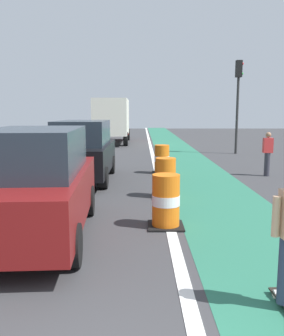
{
  "coord_description": "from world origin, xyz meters",
  "views": [
    {
      "loc": [
        0.32,
        -1.87,
        2.34
      ],
      "look_at": [
        0.31,
        6.25,
        1.1
      ],
      "focal_mm": 39.46,
      "sensor_mm": 36.0,
      "label": 1
    }
  ],
  "objects_px": {
    "parked_suv_second": "(84,150)",
    "pedestrian_crossing": "(268,153)",
    "traffic_barrel_back": "(162,160)",
    "delivery_truck_down_block": "(113,118)",
    "parked_suv_nearest": "(36,183)",
    "traffic_barrel_mid": "(166,178)",
    "traffic_barrel_front": "(166,202)",
    "traffic_light_corner": "(239,90)"
  },
  "relations": [
    {
      "from": "parked_suv_second",
      "to": "traffic_barrel_front",
      "type": "height_order",
      "value": "parked_suv_second"
    },
    {
      "from": "traffic_light_corner",
      "to": "traffic_barrel_front",
      "type": "bearing_deg",
      "value": -109.78
    },
    {
      "from": "traffic_barrel_back",
      "to": "delivery_truck_down_block",
      "type": "distance_m",
      "value": 14.13
    },
    {
      "from": "parked_suv_second",
      "to": "traffic_light_corner",
      "type": "xyz_separation_m",
      "value": [
        7.3,
        8.13,
        2.47
      ]
    },
    {
      "from": "delivery_truck_down_block",
      "to": "traffic_light_corner",
      "type": "distance_m",
      "value": 10.4
    },
    {
      "from": "traffic_barrel_back",
      "to": "pedestrian_crossing",
      "type": "relative_size",
      "value": 0.68
    },
    {
      "from": "parked_suv_nearest",
      "to": "parked_suv_second",
      "type": "xyz_separation_m",
      "value": [
        -0.04,
        5.82,
        0.0
      ]
    },
    {
      "from": "traffic_barrel_front",
      "to": "delivery_truck_down_block",
      "type": "height_order",
      "value": "delivery_truck_down_block"
    },
    {
      "from": "parked_suv_nearest",
      "to": "traffic_barrel_mid",
      "type": "xyz_separation_m",
      "value": [
        2.62,
        3.28,
        -0.5
      ]
    },
    {
      "from": "delivery_truck_down_block",
      "to": "pedestrian_crossing",
      "type": "height_order",
      "value": "delivery_truck_down_block"
    },
    {
      "from": "delivery_truck_down_block",
      "to": "parked_suv_nearest",
      "type": "bearing_deg",
      "value": -89.44
    },
    {
      "from": "traffic_barrel_back",
      "to": "delivery_truck_down_block",
      "type": "height_order",
      "value": "delivery_truck_down_block"
    },
    {
      "from": "traffic_barrel_mid",
      "to": "pedestrian_crossing",
      "type": "xyz_separation_m",
      "value": [
        3.93,
        3.39,
        0.33
      ]
    },
    {
      "from": "pedestrian_crossing",
      "to": "traffic_barrel_back",
      "type": "bearing_deg",
      "value": 171.42
    },
    {
      "from": "parked_suv_second",
      "to": "pedestrian_crossing",
      "type": "xyz_separation_m",
      "value": [
        6.59,
        0.85,
        -0.17
      ]
    },
    {
      "from": "parked_suv_nearest",
      "to": "traffic_light_corner",
      "type": "xyz_separation_m",
      "value": [
        7.26,
        13.95,
        2.47
      ]
    },
    {
      "from": "parked_suv_nearest",
      "to": "traffic_barrel_back",
      "type": "distance_m",
      "value": 7.76
    },
    {
      "from": "parked_suv_nearest",
      "to": "pedestrian_crossing",
      "type": "xyz_separation_m",
      "value": [
        6.55,
        6.66,
        -0.17
      ]
    },
    {
      "from": "traffic_barrel_mid",
      "to": "parked_suv_nearest",
      "type": "bearing_deg",
      "value": -128.65
    },
    {
      "from": "traffic_barrel_back",
      "to": "delivery_truck_down_block",
      "type": "xyz_separation_m",
      "value": [
        -2.94,
        13.76,
        1.31
      ]
    },
    {
      "from": "traffic_barrel_mid",
      "to": "traffic_light_corner",
      "type": "height_order",
      "value": "traffic_light_corner"
    },
    {
      "from": "delivery_truck_down_block",
      "to": "pedestrian_crossing",
      "type": "bearing_deg",
      "value": -64.76
    },
    {
      "from": "delivery_truck_down_block",
      "to": "traffic_light_corner",
      "type": "height_order",
      "value": "traffic_light_corner"
    },
    {
      "from": "parked_suv_second",
      "to": "traffic_barrel_front",
      "type": "distance_m",
      "value": 5.8
    },
    {
      "from": "traffic_barrel_mid",
      "to": "pedestrian_crossing",
      "type": "bearing_deg",
      "value": 40.73
    },
    {
      "from": "parked_suv_second",
      "to": "pedestrian_crossing",
      "type": "bearing_deg",
      "value": 7.33
    },
    {
      "from": "parked_suv_nearest",
      "to": "traffic_barrel_mid",
      "type": "height_order",
      "value": "parked_suv_nearest"
    },
    {
      "from": "parked_suv_nearest",
      "to": "delivery_truck_down_block",
      "type": "relative_size",
      "value": 0.62
    },
    {
      "from": "parked_suv_nearest",
      "to": "delivery_truck_down_block",
      "type": "xyz_separation_m",
      "value": [
        -0.21,
        21.0,
        0.81
      ]
    },
    {
      "from": "parked_suv_second",
      "to": "traffic_barrel_mid",
      "type": "bearing_deg",
      "value": -43.69
    },
    {
      "from": "delivery_truck_down_block",
      "to": "parked_suv_second",
      "type": "bearing_deg",
      "value": -89.37
    },
    {
      "from": "traffic_barrel_front",
      "to": "traffic_barrel_back",
      "type": "bearing_deg",
      "value": 87.66
    },
    {
      "from": "parked_suv_second",
      "to": "pedestrian_crossing",
      "type": "relative_size",
      "value": 2.86
    },
    {
      "from": "traffic_barrel_back",
      "to": "traffic_light_corner",
      "type": "distance_m",
      "value": 8.62
    },
    {
      "from": "traffic_light_corner",
      "to": "traffic_barrel_back",
      "type": "bearing_deg",
      "value": -124.01
    },
    {
      "from": "traffic_barrel_front",
      "to": "traffic_barrel_back",
      "type": "xyz_separation_m",
      "value": [
        0.27,
        6.63,
        0.0
      ]
    },
    {
      "from": "parked_suv_nearest",
      "to": "traffic_barrel_front",
      "type": "xyz_separation_m",
      "value": [
        2.46,
        0.61,
        -0.5
      ]
    },
    {
      "from": "traffic_barrel_back",
      "to": "traffic_barrel_mid",
      "type": "bearing_deg",
      "value": -91.59
    },
    {
      "from": "traffic_barrel_front",
      "to": "delivery_truck_down_block",
      "type": "distance_m",
      "value": 20.61
    },
    {
      "from": "parked_suv_second",
      "to": "traffic_barrel_mid",
      "type": "relative_size",
      "value": 4.22
    },
    {
      "from": "traffic_light_corner",
      "to": "pedestrian_crossing",
      "type": "bearing_deg",
      "value": -95.51
    },
    {
      "from": "parked_suv_nearest",
      "to": "traffic_barrel_back",
      "type": "relative_size",
      "value": 4.31
    }
  ]
}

